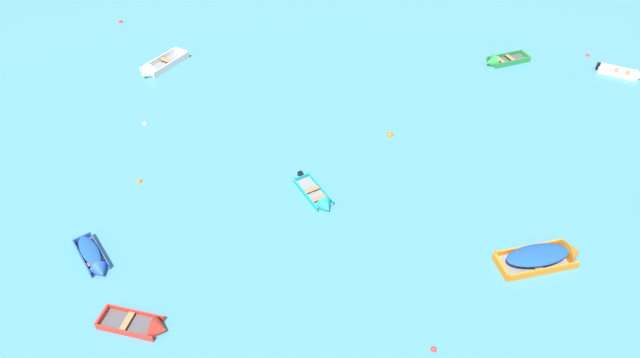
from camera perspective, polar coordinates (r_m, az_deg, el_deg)
The scene contains 13 objects.
rowboat_white_far_back at distance 44.68m, azimuth -17.10°, elevation 11.11°, with size 3.02×4.67×1.33m.
rowboat_green_center at distance 46.15m, azimuth 18.42°, elevation 11.76°, with size 3.86×2.89×1.18m.
rowboat_blue_back_row_center at distance 30.31m, azimuth -22.90°, elevation -7.81°, with size 2.92×2.90×0.90m.
rowboat_turquoise_midfield_right at distance 31.11m, azimuth 0.03°, elevation -2.28°, with size 2.88×3.24×1.00m.
rowboat_orange_foreground_center at distance 30.45m, azimuth 23.26°, elevation -7.47°, with size 4.82×3.15×1.50m.
rowboat_red_far_right at distance 26.96m, azimuth -17.82°, elevation -14.71°, with size 3.42×1.44×1.08m.
rowboat_white_midfield_left at distance 48.50m, azimuth 29.97°, elevation 9.59°, with size 3.45×2.09×1.05m.
mooring_buoy_outer_edge at distance 53.66m, azimuth -20.41°, elevation 15.35°, with size 0.38×0.38×0.38m, color red.
mooring_buoy_central at distance 34.30m, azimuth -18.61°, elevation -0.27°, with size 0.31×0.31×0.31m, color orange.
mooring_buoy_between_boats_right at distance 50.17m, azimuth 26.55°, elevation 11.65°, with size 0.31×0.31×0.31m, color red.
mooring_buoy_trailing at distance 25.84m, azimuth 11.98°, elevation -17.30°, with size 0.29×0.29×0.29m, color red.
mooring_buoy_far_field at distance 36.39m, azimuth 7.42°, elevation 4.64°, with size 0.44×0.44×0.44m, color orange.
mooring_buoy_between_boats_left at distance 39.03m, azimuth -18.12°, elevation 5.59°, with size 0.31×0.31×0.31m, color silver.
Camera 1 is at (3.69, 1.21, 21.84)m, focal length 30.13 mm.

